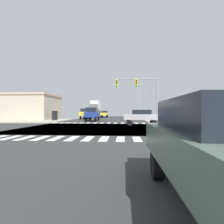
# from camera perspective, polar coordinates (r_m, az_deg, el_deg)

# --- Properties ---
(ground) EXTENTS (90.00, 90.00, 0.05)m
(ground) POSITION_cam_1_polar(r_m,az_deg,el_deg) (18.23, -7.03, -5.18)
(ground) COLOR #2E3031
(sidewalk_corner_ne) EXTENTS (12.00, 12.00, 0.14)m
(sidewalk_corner_ne) POSITION_cam_1_polar(r_m,az_deg,el_deg) (31.35, 21.68, -2.79)
(sidewalk_corner_ne) COLOR #A09B91
(sidewalk_corner_ne) RESTS_ON ground
(sidewalk_corner_nw) EXTENTS (12.00, 12.00, 0.14)m
(sidewalk_corner_nw) POSITION_cam_1_polar(r_m,az_deg,el_deg) (34.10, -24.95, -2.56)
(sidewalk_corner_nw) COLOR #A39F8A
(sidewalk_corner_nw) RESTS_ON ground
(crosswalk_near) EXTENTS (13.50, 2.00, 0.01)m
(crosswalk_near) POSITION_cam_1_polar(r_m,az_deg,el_deg) (11.28, -15.45, -8.33)
(crosswalk_near) COLOR white
(crosswalk_near) RESTS_ON ground
(crosswalk_far) EXTENTS (13.50, 2.00, 0.01)m
(crosswalk_far) POSITION_cam_1_polar(r_m,az_deg,el_deg) (25.45, -4.45, -3.61)
(crosswalk_far) COLOR white
(crosswalk_far) RESTS_ON ground
(traffic_signal_mast) EXTENTS (6.74, 0.55, 6.78)m
(traffic_signal_mast) POSITION_cam_1_polar(r_m,az_deg,el_deg) (25.69, 9.02, 7.62)
(traffic_signal_mast) COLOR gray
(traffic_signal_mast) RESTS_ON ground
(street_lamp) EXTENTS (1.78, 0.32, 7.22)m
(street_lamp) POSITION_cam_1_polar(r_m,az_deg,el_deg) (36.30, 10.13, 4.42)
(street_lamp) COLOR gray
(street_lamp) RESTS_ON ground
(bank_building) EXTENTS (13.64, 8.93, 5.08)m
(bank_building) POSITION_cam_1_polar(r_m,az_deg,el_deg) (39.01, -26.61, 1.42)
(bank_building) COLOR #B5A992
(bank_building) RESTS_ON ground
(sedan_nearside_1) EXTENTS (1.80, 4.30, 1.88)m
(sedan_nearside_1) POSITION_cam_1_polar(r_m,az_deg,el_deg) (48.77, -2.49, -0.51)
(sedan_nearside_1) COLOR black
(sedan_nearside_1) RESTS_ON ground
(suv_leading_2) EXTENTS (1.96, 4.60, 2.34)m
(suv_leading_2) POSITION_cam_1_polar(r_m,az_deg,el_deg) (38.90, -8.62, -0.27)
(suv_leading_2) COLOR black
(suv_leading_2) RESTS_ON ground
(sedan_trailing_4) EXTENTS (4.30, 1.80, 1.88)m
(sedan_trailing_4) POSITION_cam_1_polar(r_m,az_deg,el_deg) (21.44, 9.66, -1.33)
(sedan_trailing_4) COLOR black
(sedan_trailing_4) RESTS_ON ground
(sedan_middle_5) EXTENTS (1.80, 4.30, 1.88)m
(sedan_middle_5) POSITION_cam_1_polar(r_m,az_deg,el_deg) (3.34, 31.94, -9.27)
(sedan_middle_5) COLOR black
(sedan_middle_5) RESTS_ON ground
(box_truck_outer_1) EXTENTS (2.40, 7.20, 4.85)m
(box_truck_outer_1) POSITION_cam_1_polar(r_m,az_deg,el_deg) (51.04, -5.61, 1.14)
(box_truck_outer_1) COLOR black
(box_truck_outer_1) RESTS_ON ground
(pickup_inner_1) EXTENTS (2.00, 5.10, 2.35)m
(pickup_inner_1) POSITION_cam_1_polar(r_m,az_deg,el_deg) (30.21, -6.47, -0.58)
(pickup_inner_1) COLOR black
(pickup_inner_1) RESTS_ON ground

